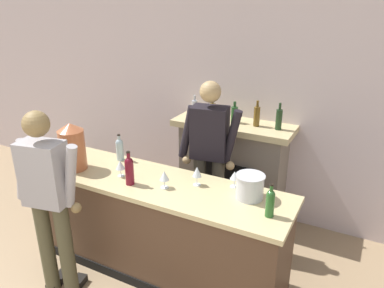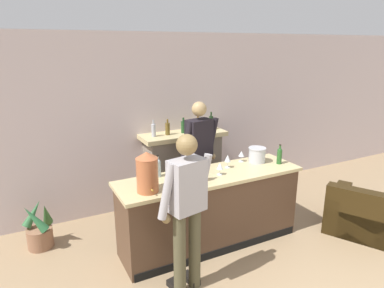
% 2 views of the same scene
% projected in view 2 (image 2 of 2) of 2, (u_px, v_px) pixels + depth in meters
% --- Properties ---
extents(wall_back_panel, '(12.00, 0.07, 2.75)m').
position_uv_depth(wall_back_panel, '(173.00, 120.00, 5.58)').
color(wall_back_panel, silver).
rests_on(wall_back_panel, ground_plane).
extents(bar_counter, '(2.43, 0.69, 0.98)m').
position_uv_depth(bar_counter, '(211.00, 209.00, 4.46)').
color(bar_counter, '#513827').
rests_on(bar_counter, ground_plane).
extents(fireplace_stone, '(1.37, 0.52, 1.51)m').
position_uv_depth(fireplace_stone, '(183.00, 168.00, 5.59)').
color(fireplace_stone, gray).
rests_on(fireplace_stone, ground_plane).
extents(armchair_black, '(1.15, 1.17, 0.73)m').
position_uv_depth(armchair_black, '(362.00, 216.00, 4.80)').
color(armchair_black, black).
rests_on(armchair_black, ground_plane).
extents(potted_plant_corner, '(0.40, 0.43, 0.67)m').
position_uv_depth(potted_plant_corner, '(39.00, 230.00, 4.43)').
color(potted_plant_corner, '#8F6247').
rests_on(potted_plant_corner, ground_plane).
extents(person_customer, '(0.65, 0.36, 1.74)m').
position_uv_depth(person_customer, '(187.00, 208.00, 3.46)').
color(person_customer, '#4E4931').
rests_on(person_customer, ground_plane).
extents(person_bartender, '(0.65, 0.35, 1.80)m').
position_uv_depth(person_bartender, '(199.00, 156.00, 4.96)').
color(person_bartender, '#4C493C').
rests_on(person_bartender, ground_plane).
extents(copper_dispenser, '(0.25, 0.29, 0.46)m').
position_uv_depth(copper_dispenser, '(147.00, 172.00, 3.76)').
color(copper_dispenser, '#B7623B').
rests_on(copper_dispenser, bar_counter).
extents(ice_bucket_steel, '(0.24, 0.24, 0.21)m').
position_uv_depth(ice_bucket_steel, '(257.00, 155.00, 4.75)').
color(ice_bucket_steel, silver).
rests_on(ice_bucket_steel, bar_counter).
extents(wine_bottle_cabernet_heavy, '(0.08, 0.08, 0.32)m').
position_uv_depth(wine_bottle_cabernet_heavy, '(201.00, 170.00, 4.07)').
color(wine_bottle_cabernet_heavy, maroon).
rests_on(wine_bottle_cabernet_heavy, bar_counter).
extents(wine_bottle_port_short, '(0.07, 0.07, 0.28)m').
position_uv_depth(wine_bottle_port_short, '(279.00, 155.00, 4.68)').
color(wine_bottle_port_short, '#265823').
rests_on(wine_bottle_port_short, bar_counter).
extents(wine_bottle_chardonnay_pale, '(0.08, 0.08, 0.28)m').
position_uv_depth(wine_bottle_chardonnay_pale, '(158.00, 167.00, 4.22)').
color(wine_bottle_chardonnay_pale, '#9FB9C1').
rests_on(wine_bottle_chardonnay_pale, bar_counter).
extents(wine_glass_back_row, '(0.08, 0.08, 0.18)m').
position_uv_depth(wine_glass_back_row, '(228.00, 159.00, 4.53)').
color(wine_glass_back_row, silver).
rests_on(wine_glass_back_row, bar_counter).
extents(wine_glass_near_bucket, '(0.08, 0.08, 0.15)m').
position_uv_depth(wine_glass_near_bucket, '(241.00, 154.00, 4.77)').
color(wine_glass_near_bucket, silver).
rests_on(wine_glass_near_bucket, bar_counter).
extents(wine_glass_front_right, '(0.09, 0.09, 0.16)m').
position_uv_depth(wine_glass_front_right, '(185.00, 173.00, 4.07)').
color(wine_glass_front_right, silver).
rests_on(wine_glass_front_right, bar_counter).
extents(wine_glass_by_dispenser, '(0.08, 0.08, 0.16)m').
position_uv_depth(wine_glass_by_dispenser, '(220.00, 166.00, 4.28)').
color(wine_glass_by_dispenser, silver).
rests_on(wine_glass_by_dispenser, bar_counter).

